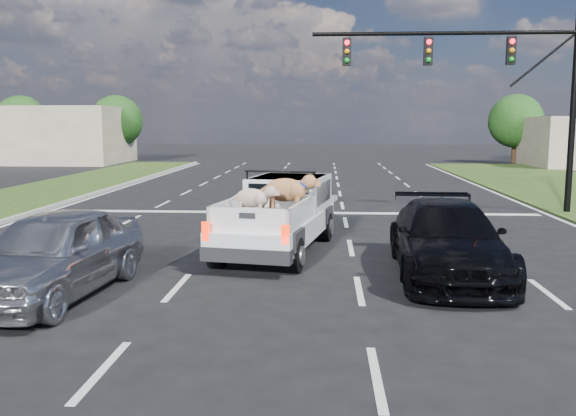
{
  "coord_description": "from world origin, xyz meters",
  "views": [
    {
      "loc": [
        1.09,
        -11.28,
        3.15
      ],
      "look_at": [
        0.27,
        2.0,
        1.29
      ],
      "focal_mm": 38.0,
      "sensor_mm": 36.0,
      "label": 1
    }
  ],
  "objects_px": {
    "traffic_signal": "(504,77)",
    "pickup_truck": "(280,213)",
    "black_coupe": "(447,239)",
    "silver_sedan": "(53,253)"
  },
  "relations": [
    {
      "from": "traffic_signal",
      "to": "pickup_truck",
      "type": "relative_size",
      "value": 1.64
    },
    {
      "from": "traffic_signal",
      "to": "black_coupe",
      "type": "bearing_deg",
      "value": -111.24
    },
    {
      "from": "silver_sedan",
      "to": "black_coupe",
      "type": "distance_m",
      "value": 7.73
    },
    {
      "from": "traffic_signal",
      "to": "silver_sedan",
      "type": "xyz_separation_m",
      "value": [
        -11.05,
        -11.18,
        -3.92
      ]
    },
    {
      "from": "silver_sedan",
      "to": "traffic_signal",
      "type": "bearing_deg",
      "value": 50.8
    },
    {
      "from": "pickup_truck",
      "to": "silver_sedan",
      "type": "relative_size",
      "value": 1.18
    },
    {
      "from": "pickup_truck",
      "to": "black_coupe",
      "type": "height_order",
      "value": "pickup_truck"
    },
    {
      "from": "traffic_signal",
      "to": "silver_sedan",
      "type": "relative_size",
      "value": 1.94
    },
    {
      "from": "traffic_signal",
      "to": "silver_sedan",
      "type": "height_order",
      "value": "traffic_signal"
    },
    {
      "from": "black_coupe",
      "to": "pickup_truck",
      "type": "bearing_deg",
      "value": 150.65
    }
  ]
}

